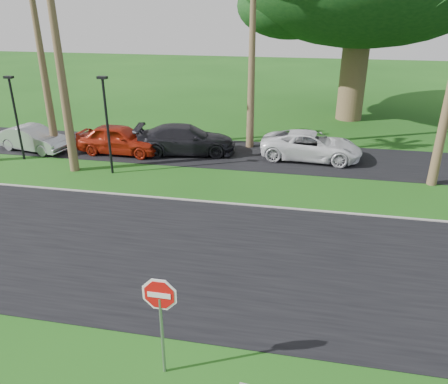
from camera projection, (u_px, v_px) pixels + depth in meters
name	position (u px, v px, depth m)	size (l,w,h in m)	color
ground	(181.00, 290.00, 12.66)	(120.00, 120.00, 0.00)	#184711
road	(198.00, 254.00, 14.46)	(120.00, 8.00, 0.02)	black
parking_strip	(246.00, 155.00, 23.90)	(120.00, 5.00, 0.02)	black
curb	(222.00, 203.00, 18.09)	(120.00, 0.12, 0.06)	gray
stop_sign_near	(160.00, 307.00, 9.17)	(1.05, 0.07, 2.62)	gray
streetlight_left	(15.00, 113.00, 22.27)	(0.45, 0.25, 4.34)	black
streetlight_right	(107.00, 120.00, 20.33)	(0.45, 0.25, 4.64)	black
car_silver	(34.00, 139.00, 24.34)	(1.45, 4.17, 1.37)	#A3A7AA
car_red	(120.00, 139.00, 23.86)	(1.88, 4.67, 1.59)	#991E0C
car_dark	(186.00, 140.00, 23.86)	(2.19, 5.39, 1.57)	black
car_minivan	(311.00, 146.00, 22.99)	(2.42, 5.24, 1.46)	silver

